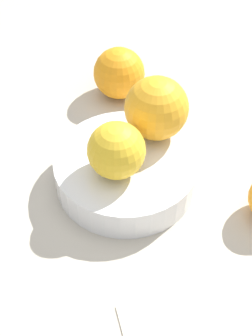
% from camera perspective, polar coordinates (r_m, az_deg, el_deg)
% --- Properties ---
extents(ground_plane, '(1.10, 1.10, 0.02)m').
position_cam_1_polar(ground_plane, '(0.59, 0.00, -2.29)').
color(ground_plane, '#BCB29E').
extents(fruit_bowl, '(0.18, 0.18, 0.04)m').
position_cam_1_polar(fruit_bowl, '(0.57, 0.00, -0.36)').
color(fruit_bowl, white).
rests_on(fruit_bowl, ground_plane).
extents(orange_in_bowl_0, '(0.07, 0.07, 0.07)m').
position_cam_1_polar(orange_in_bowl_0, '(0.52, -1.21, 2.21)').
color(orange_in_bowl_0, yellow).
rests_on(orange_in_bowl_0, fruit_bowl).
extents(orange_in_bowl_1, '(0.08, 0.08, 0.08)m').
position_cam_1_polar(orange_in_bowl_1, '(0.56, 3.84, 7.47)').
color(orange_in_bowl_1, '#F9A823').
rests_on(orange_in_bowl_1, fruit_bowl).
extents(orange_loose_1, '(0.08, 0.08, 0.08)m').
position_cam_1_polar(orange_loose_1, '(0.70, -0.87, 11.78)').
color(orange_loose_1, orange).
rests_on(orange_loose_1, ground_plane).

